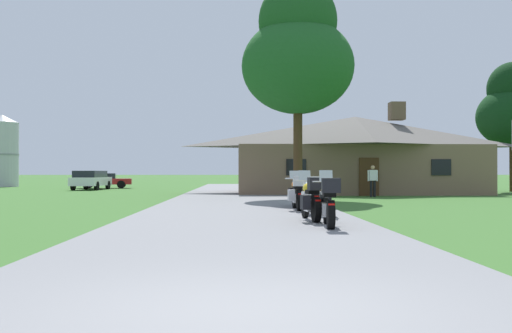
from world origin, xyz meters
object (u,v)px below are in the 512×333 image
at_px(motorcycle_orange_fourth_in_row, 298,193).
at_px(metal_silo_distant, 2,151).
at_px(bystander_white_shirt_near_lodge, 373,179).
at_px(tree_by_lodge_front, 298,53).
at_px(parked_red_sedan_far_left, 105,180).
at_px(parked_white_suv_far_left, 91,179).
at_px(motorcycle_blue_farthest_in_row, 298,191).
at_px(motorcycle_yellow_second_in_row, 312,199).
at_px(motorcycle_yellow_nearest_to_camera, 329,202).
at_px(motorcycle_silver_third_in_row, 312,196).

xyz_separation_m(motorcycle_orange_fourth_in_row, metal_silo_distant, (-23.06, 34.96, 2.61)).
height_order(bystander_white_shirt_near_lodge, metal_silo_distant, metal_silo_distant).
height_order(motorcycle_orange_fourth_in_row, bystander_white_shirt_near_lodge, bystander_white_shirt_near_lodge).
bearing_deg(metal_silo_distant, bystander_white_shirt_near_lodge, -39.44).
bearing_deg(tree_by_lodge_front, parked_red_sedan_far_left, 124.65).
distance_m(bystander_white_shirt_near_lodge, parked_white_suv_far_left, 22.26).
bearing_deg(bystander_white_shirt_near_lodge, motorcycle_blue_farthest_in_row, -118.80).
relative_size(motorcycle_orange_fourth_in_row, parked_red_sedan_far_left, 0.47).
bearing_deg(motorcycle_blue_farthest_in_row, tree_by_lodge_front, 82.86).
height_order(motorcycle_yellow_second_in_row, tree_by_lodge_front, tree_by_lodge_front).
distance_m(metal_silo_distant, parked_white_suv_far_left, 14.52).
relative_size(tree_by_lodge_front, metal_silo_distant, 1.66).
height_order(motorcycle_yellow_second_in_row, bystander_white_shirt_near_lodge, bystander_white_shirt_near_lodge).
distance_m(motorcycle_yellow_second_in_row, tree_by_lodge_front, 15.30).
height_order(bystander_white_shirt_near_lodge, parked_red_sedan_far_left, bystander_white_shirt_near_lodge).
relative_size(motorcycle_yellow_second_in_row, parked_red_sedan_far_left, 0.47).
height_order(motorcycle_yellow_nearest_to_camera, motorcycle_silver_third_in_row, same).
xyz_separation_m(tree_by_lodge_front, metal_silo_distant, (-24.00, 25.54, -3.87)).
bearing_deg(parked_white_suv_far_left, parked_red_sedan_far_left, 92.20).
bearing_deg(motorcycle_silver_third_in_row, motorcycle_yellow_second_in_row, -102.37).
bearing_deg(parked_red_sedan_far_left, motorcycle_yellow_nearest_to_camera, -168.43).
bearing_deg(metal_silo_distant, parked_white_suv_far_left, -44.04).
xyz_separation_m(motorcycle_yellow_nearest_to_camera, motorcycle_orange_fourth_in_row, (-0.11, 6.12, -0.01)).
height_order(metal_silo_distant, parked_white_suv_far_left, metal_silo_distant).
bearing_deg(metal_silo_distant, motorcycle_yellow_nearest_to_camera, -60.57).
bearing_deg(motorcycle_orange_fourth_in_row, motorcycle_yellow_second_in_row, -91.95).
xyz_separation_m(motorcycle_yellow_second_in_row, bystander_white_shirt_near_lodge, (5.18, 16.17, 0.32)).
height_order(motorcycle_silver_third_in_row, motorcycle_orange_fourth_in_row, same).
bearing_deg(motorcycle_yellow_nearest_to_camera, tree_by_lodge_front, 91.13).
bearing_deg(tree_by_lodge_front, metal_silo_distant, 133.23).
bearing_deg(tree_by_lodge_front, motorcycle_blue_farthest_in_row, -95.73).
relative_size(motorcycle_silver_third_in_row, motorcycle_orange_fourth_in_row, 1.00).
xyz_separation_m(motorcycle_silver_third_in_row, parked_red_sedan_far_left, (-12.87, 31.09, 0.03)).
bearing_deg(bystander_white_shirt_near_lodge, parked_white_suv_far_left, 141.35).
distance_m(motorcycle_yellow_nearest_to_camera, motorcycle_silver_third_in_row, 4.12).
distance_m(motorcycle_yellow_second_in_row, bystander_white_shirt_near_lodge, 16.98).
bearing_deg(motorcycle_yellow_nearest_to_camera, motorcycle_blue_farthest_in_row, 93.63).
bearing_deg(motorcycle_yellow_second_in_row, metal_silo_distant, 115.77).
xyz_separation_m(motorcycle_yellow_second_in_row, metal_silo_distant, (-23.00, 39.36, 2.61)).
relative_size(motorcycle_yellow_nearest_to_camera, motorcycle_blue_farthest_in_row, 1.00).
relative_size(tree_by_lodge_front, parked_white_suv_far_left, 2.27).
bearing_deg(motorcycle_silver_third_in_row, bystander_white_shirt_near_lodge, 64.54).
bearing_deg(bystander_white_shirt_near_lodge, motorcycle_yellow_nearest_to_camera, -107.80).
bearing_deg(motorcycle_yellow_nearest_to_camera, motorcycle_orange_fourth_in_row, 95.21).
distance_m(motorcycle_yellow_second_in_row, parked_red_sedan_far_left, 35.78).
bearing_deg(parked_red_sedan_far_left, motorcycle_yellow_second_in_row, -167.75).
distance_m(motorcycle_yellow_nearest_to_camera, bystander_white_shirt_near_lodge, 18.58).
bearing_deg(motorcycle_yellow_nearest_to_camera, parked_red_sedan_far_left, 114.12).
xyz_separation_m(motorcycle_silver_third_in_row, motorcycle_orange_fourth_in_row, (-0.21, 1.99, 0.00)).
height_order(motorcycle_yellow_second_in_row, motorcycle_silver_third_in_row, same).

